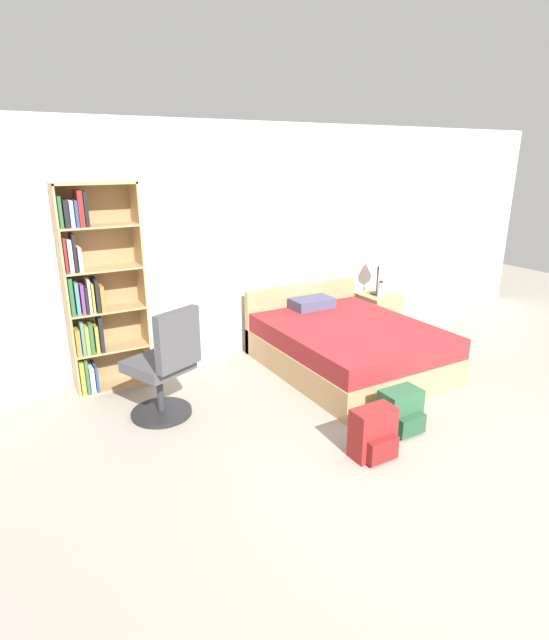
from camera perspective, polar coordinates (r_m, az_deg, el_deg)
The scene contains 10 objects.
ground_plane at distance 3.97m, azimuth 21.85°, elevation -17.52°, with size 14.00×14.00×0.00m, color #A39989.
wall_back at distance 5.84m, azimuth -2.00°, elevation 8.99°, with size 9.00×0.06×2.60m.
bookshelf at distance 5.07m, azimuth -19.91°, elevation 2.99°, with size 0.73×0.31×2.01m.
bed at distance 5.55m, azimuth 8.10°, elevation -2.79°, with size 1.55×1.96×0.76m.
office_chair at distance 4.46m, azimuth -12.40°, elevation -5.43°, with size 0.64×0.70×1.04m.
nightstand at distance 6.71m, azimuth 11.66°, elevation 0.73°, with size 0.46×0.50×0.53m.
table_lamp at distance 6.56m, azimuth 11.84°, elevation 6.85°, with size 0.23×0.23×0.59m.
water_bottle at distance 6.48m, azimuth 12.03°, elevation 3.42°, with size 0.08×0.08×0.21m.
backpack_green at distance 4.44m, azimuth 14.27°, elevation -10.06°, with size 0.35×0.29×0.36m.
backpack_red at distance 4.03m, azimuth 11.28°, elevation -12.65°, with size 0.35×0.25×0.40m.
Camera 1 is at (-2.70, -1.87, 2.23)m, focal length 28.00 mm.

